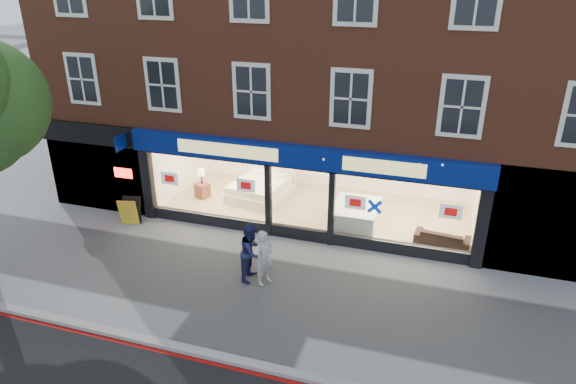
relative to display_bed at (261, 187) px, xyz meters
The scene contains 12 objects.
ground 6.12m from the display_bed, 68.00° to the right, with size 120.00×120.00×0.00m, color gray.
kerb_line 9.06m from the display_bed, 75.37° to the right, with size 60.00×0.10×0.01m, color #8C0A07.
kerb_stone 8.87m from the display_bed, 75.05° to the right, with size 60.00×0.25×0.12m, color gray.
showroom_floor 2.36m from the display_bed, 10.16° to the right, with size 11.00×4.50×0.10m, color tan.
building 6.73m from the display_bed, 29.31° to the left, with size 19.00×8.26×10.30m.
display_bed is the anchor object (origin of this frame).
bedside_table 2.24m from the display_bed, 160.80° to the right, with size 0.45×0.45×0.55m, color brown.
mattress_stack 4.09m from the display_bed, 18.18° to the right, with size 1.52×1.92×0.75m.
sofa 7.00m from the display_bed, 14.57° to the right, with size 1.70×0.66×0.50m, color black.
a_board 4.90m from the display_bed, 136.82° to the right, with size 0.64×0.41×0.99m, color yellow.
pedestrian_grey 5.73m from the display_bed, 68.69° to the right, with size 0.59×0.39×1.63m, color #AAACB2.
pedestrian_blue 5.48m from the display_bed, 72.42° to the right, with size 0.83×0.65×1.71m, color #181D45.
Camera 1 is at (4.12, -11.18, 8.27)m, focal length 32.00 mm.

